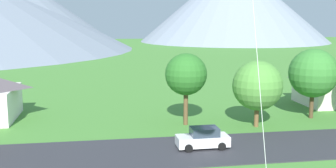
% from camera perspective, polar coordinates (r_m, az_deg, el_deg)
% --- Properties ---
extents(road_strip, '(160.00, 7.68, 0.08)m').
position_cam_1_polar(road_strip, '(32.79, -2.93, -9.43)').
color(road_strip, '#2D2D33').
rests_on(road_strip, ground).
extents(mountain_far_west_ridge, '(80.19, 80.19, 33.92)m').
position_cam_1_polar(mountain_far_west_ridge, '(182.24, 9.10, 11.19)').
color(mountain_far_west_ridge, gray).
rests_on(mountain_far_west_ridge, ground).
extents(tree_center, '(5.07, 5.07, 7.31)m').
position_cam_1_polar(tree_center, '(45.34, 19.42, 1.41)').
color(tree_center, '#4C3823').
rests_on(tree_center, ground).
extents(tree_near_right, '(4.81, 4.81, 6.47)m').
position_cam_1_polar(tree_near_right, '(40.34, 12.25, -0.20)').
color(tree_near_right, brown).
rests_on(tree_near_right, ground).
extents(tree_far_right, '(4.10, 4.10, 7.08)m').
position_cam_1_polar(tree_far_right, '(40.07, 2.50, 1.31)').
color(tree_far_right, brown).
rests_on(tree_far_right, ground).
extents(parked_car_white_mid_west, '(4.22, 2.13, 1.68)m').
position_cam_1_polar(parked_car_white_mid_west, '(33.66, 4.85, -7.47)').
color(parked_car_white_mid_west, white).
rests_on(parked_car_white_mid_west, road_strip).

